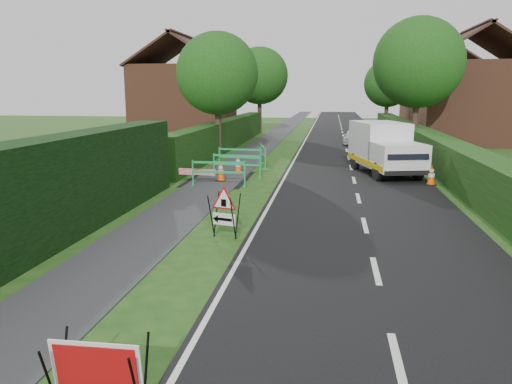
{
  "coord_description": "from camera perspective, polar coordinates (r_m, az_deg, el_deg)",
  "views": [
    {
      "loc": [
        1.53,
        -8.79,
        3.57
      ],
      "look_at": [
        -0.18,
        2.59,
        1.24
      ],
      "focal_mm": 35.0,
      "sensor_mm": 36.0,
      "label": 1
    }
  ],
  "objects": [
    {
      "name": "ground",
      "position": [
        9.61,
        -1.23,
        -10.35
      ],
      "size": [
        120.0,
        120.0,
        0.0
      ],
      "primitive_type": "plane",
      "color": "#1C4814",
      "rests_on": "ground"
    },
    {
      "name": "road_surface",
      "position": [
        43.95,
        9.87,
        6.65
      ],
      "size": [
        6.0,
        90.0,
        0.02
      ],
      "primitive_type": "cube",
      "color": "black",
      "rests_on": "ground"
    },
    {
      "name": "footpath",
      "position": [
        44.17,
        2.67,
        6.83
      ],
      "size": [
        2.0,
        90.0,
        0.02
      ],
      "primitive_type": "cube",
      "color": "#2D2D30",
      "rests_on": "ground"
    },
    {
      "name": "hedge_west_near",
      "position": [
        11.52,
        -26.82,
        -7.88
      ],
      "size": [
        1.1,
        18.0,
        2.5
      ],
      "primitive_type": "cube",
      "color": "black",
      "rests_on": "ground"
    },
    {
      "name": "hedge_west_far",
      "position": [
        31.68,
        -3.4,
        4.98
      ],
      "size": [
        1.0,
        24.0,
        1.8
      ],
      "primitive_type": "cube",
      "color": "#14380F",
      "rests_on": "ground"
    },
    {
      "name": "hedge_east",
      "position": [
        25.54,
        19.72,
        2.75
      ],
      "size": [
        1.2,
        50.0,
        1.5
      ],
      "primitive_type": "cube",
      "color": "#14380F",
      "rests_on": "ground"
    },
    {
      "name": "house_west",
      "position": [
        40.47,
        -8.12,
        10.4
      ],
      "size": [
        7.5,
        7.4,
        7.88
      ],
      "color": "brown",
      "rests_on": "ground"
    },
    {
      "name": "house_east_a",
      "position": [
        38.0,
        23.34,
        9.53
      ],
      "size": [
        7.5,
        7.4,
        7.88
      ],
      "color": "brown",
      "rests_on": "ground"
    },
    {
      "name": "house_east_b",
      "position": [
        51.86,
        20.54,
        10.01
      ],
      "size": [
        7.5,
        7.4,
        7.88
      ],
      "color": "brown",
      "rests_on": "ground"
    },
    {
      "name": "tree_nw",
      "position": [
        27.5,
        -4.44,
        13.33
      ],
      "size": [
        4.4,
        4.4,
        6.7
      ],
      "color": "#2D2116",
      "rests_on": "ground"
    },
    {
      "name": "tree_ne",
      "position": [
        31.21,
        18.07,
        13.87
      ],
      "size": [
        5.2,
        5.2,
        7.79
      ],
      "color": "#2D2116",
      "rests_on": "ground"
    },
    {
      "name": "tree_fw",
      "position": [
        43.25,
        0.42,
        13.14
      ],
      "size": [
        4.8,
        4.8,
        7.24
      ],
      "color": "#2D2116",
      "rests_on": "ground"
    },
    {
      "name": "tree_fe",
      "position": [
        47.05,
        14.83,
        11.89
      ],
      "size": [
        4.2,
        4.2,
        6.33
      ],
      "color": "#2D2116",
      "rests_on": "ground"
    },
    {
      "name": "red_rect_sign",
      "position": [
        6.14,
        -17.73,
        -19.07
      ],
      "size": [
        1.05,
        0.63,
        0.88
      ],
      "rotation": [
        0.0,
        0.0,
        0.01
      ],
      "color": "black",
      "rests_on": "ground"
    },
    {
      "name": "triangle_sign",
      "position": [
        12.18,
        -3.82,
        -1.88
      ],
      "size": [
        0.92,
        0.92,
        1.1
      ],
      "rotation": [
        0.0,
        0.0,
        -0.26
      ],
      "color": "black",
      "rests_on": "ground"
    },
    {
      "name": "works_van",
      "position": [
        22.48,
        14.43,
        4.99
      ],
      "size": [
        3.04,
        5.17,
        2.22
      ],
      "rotation": [
        0.0,
        0.0,
        0.26
      ],
      "color": "silver",
      "rests_on": "ground"
    },
    {
      "name": "traffic_cone_0",
      "position": [
        20.42,
        19.41,
        1.86
      ],
      "size": [
        0.38,
        0.38,
        0.79
      ],
      "color": "black",
      "rests_on": "ground"
    },
    {
      "name": "traffic_cone_1",
      "position": [
        23.25,
        16.46,
        3.14
      ],
      "size": [
        0.38,
        0.38,
        0.79
      ],
      "color": "black",
      "rests_on": "ground"
    },
    {
      "name": "traffic_cone_2",
      "position": [
        25.13,
        16.59,
        3.72
      ],
      "size": [
        0.38,
        0.38,
        0.79
      ],
      "color": "black",
      "rests_on": "ground"
    },
    {
      "name": "traffic_cone_3",
      "position": [
        20.11,
        -4.05,
        2.35
      ],
      "size": [
        0.38,
        0.38,
        0.79
      ],
      "color": "black",
      "rests_on": "ground"
    },
    {
      "name": "traffic_cone_4",
      "position": [
        21.94,
        -2.07,
        3.13
      ],
      "size": [
        0.38,
        0.38,
        0.79
      ],
      "color": "black",
      "rests_on": "ground"
    },
    {
      "name": "ped_barrier_0",
      "position": [
        18.97,
        -4.29,
        2.52
      ],
      "size": [
        2.07,
        0.43,
        1.0
      ],
      "rotation": [
        0.0,
        0.0,
        0.04
      ],
      "color": "#1C9A4F",
      "rests_on": "ground"
    },
    {
      "name": "ped_barrier_1",
      "position": [
        20.92,
        -2.21,
        3.38
      ],
      "size": [
        2.08,
        0.49,
        1.0
      ],
      "rotation": [
        0.0,
        0.0,
        -0.07
      ],
      "color": "#1C9A4F",
      "rests_on": "ground"
    },
    {
      "name": "ped_barrier_2",
      "position": [
        23.17,
        -1.85,
        4.17
      ],
      "size": [
        2.08,
        0.54,
        1.0
      ],
      "rotation": [
        0.0,
        0.0,
        -0.1
      ],
      "color": "#1C9A4F",
      "rests_on": "ground"
    },
    {
      "name": "ped_barrier_3",
      "position": [
        24.03,
        0.78,
        4.44
      ],
      "size": [
        0.85,
        2.08,
        1.0
      ],
      "rotation": [
        0.0,
        0.0,
        1.82
      ],
      "color": "#1C9A4F",
      "rests_on": "ground"
    },
    {
      "name": "redwhite_plank",
      "position": [
        19.84,
        -6.72,
        1.02
      ],
      "size": [
        1.5,
        0.1,
        0.25
      ],
      "primitive_type": "cube",
      "rotation": [
        0.0,
        0.0,
        -0.04
      ],
      "color": "red",
      "rests_on": "ground"
    },
    {
      "name": "litter_can",
      "position": [
        6.95,
        -14.77,
        -19.89
      ],
      "size": [
        0.12,
        0.07,
        0.07
      ],
      "primitive_type": "cylinder",
      "rotation": [
        0.0,
        1.57,
        0.0
      ],
      "color": "#BF7F4C",
      "rests_on": "ground"
    },
    {
      "name": "hatchback_car",
      "position": [
        34.8,
        11.13,
        6.24
      ],
      "size": [
        1.65,
        3.24,
        1.06
      ],
      "primitive_type": "imported",
      "rotation": [
        0.0,
        0.0,
        -0.13
      ],
      "color": "silver",
      "rests_on": "ground"
    }
  ]
}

